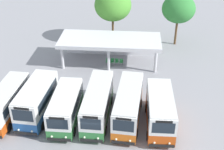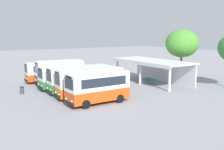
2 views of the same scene
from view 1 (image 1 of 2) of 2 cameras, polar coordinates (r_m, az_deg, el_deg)
name	(u,v)px [view 1 (image 1 of 2)]	position (r m, az deg, el deg)	size (l,w,h in m)	color
ground_plane	(91,137)	(28.46, -3.95, -11.53)	(180.00, 180.00, 0.00)	#939399
city_bus_nearest_orange	(7,102)	(31.55, -19.20, -4.77)	(2.51, 7.63, 3.05)	black
city_bus_second_in_row	(37,100)	(30.58, -13.95, -4.56)	(2.78, 6.82, 3.50)	black
city_bus_middle_cream	(66,107)	(29.42, -8.70, -5.92)	(2.39, 6.60, 3.12)	black
city_bus_fourth_amber	(98,103)	(29.52, -2.71, -5.19)	(2.48, 8.03, 3.29)	black
city_bus_fifth_blue	(128,104)	(29.22, 3.10, -5.56)	(2.81, 7.96, 3.35)	black
city_bus_far_end_green	(160,110)	(28.81, 9.03, -6.52)	(2.53, 6.78, 3.36)	black
terminal_canopy	(110,42)	(39.90, -0.30, 6.22)	(13.01, 5.45, 3.40)	silver
waiting_chair_end_by_column	(108,61)	(39.65, -0.82, 2.66)	(0.44, 0.44, 0.86)	slate
waiting_chair_second_from_end	(112,61)	(39.65, 0.05, 2.66)	(0.44, 0.44, 0.86)	slate
waiting_chair_middle_seat	(117,61)	(39.60, 0.91, 2.62)	(0.44, 0.44, 0.86)	slate
waiting_chair_fourth_seat	(121,62)	(39.53, 1.77, 2.55)	(0.44, 0.44, 0.86)	slate
roadside_tree_behind_canopy	(113,5)	(44.23, 0.16, 12.98)	(5.28, 5.28, 7.99)	brown
roadside_tree_east_of_canopy	(179,9)	(44.72, 12.42, 12.05)	(4.72, 4.72, 7.44)	brown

